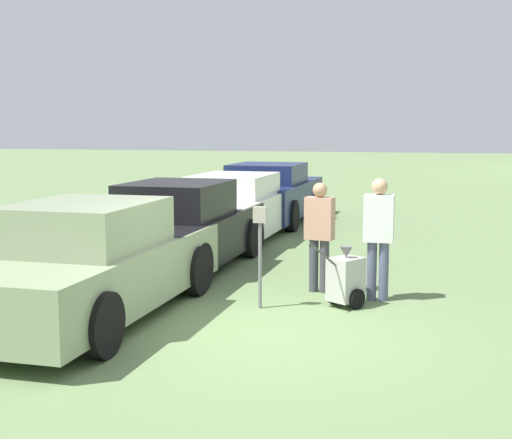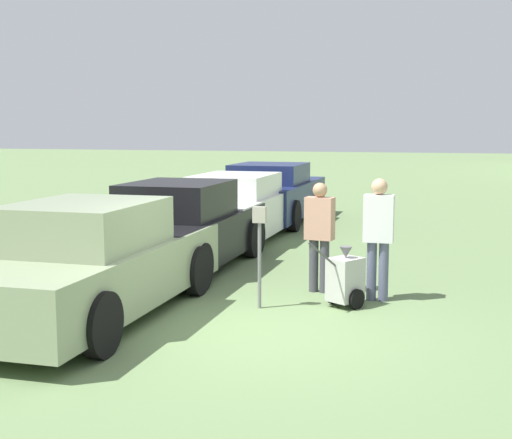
# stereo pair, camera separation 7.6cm
# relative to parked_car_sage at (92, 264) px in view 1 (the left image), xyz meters

# --- Properties ---
(ground_plane) EXTENTS (120.00, 120.00, 0.00)m
(ground_plane) POSITION_rel_parked_car_sage_xyz_m (2.20, -0.11, -0.71)
(ground_plane) COLOR #607A4C
(parked_car_sage) EXTENTS (1.98, 4.82, 1.53)m
(parked_car_sage) POSITION_rel_parked_car_sage_xyz_m (0.00, 0.00, 0.00)
(parked_car_sage) COLOR gray
(parked_car_sage) RESTS_ON ground_plane
(parked_car_black) EXTENTS (1.93, 4.65, 1.54)m
(parked_car_black) POSITION_rel_parked_car_sage_xyz_m (0.00, 3.20, 0.00)
(parked_car_black) COLOR black
(parked_car_black) RESTS_ON ground_plane
(parked_car_white) EXTENTS (1.93, 5.16, 1.45)m
(parked_car_white) POSITION_rel_parked_car_sage_xyz_m (0.00, 6.61, -0.02)
(parked_car_white) COLOR silver
(parked_car_white) RESTS_ON ground_plane
(parked_car_navy) EXTENTS (2.11, 4.88, 1.52)m
(parked_car_navy) POSITION_rel_parked_car_sage_xyz_m (0.00, 9.65, 0.01)
(parked_car_navy) COLOR #19234C
(parked_car_navy) RESTS_ON ground_plane
(parking_meter) EXTENTS (0.18, 0.09, 1.41)m
(parking_meter) POSITION_rel_parked_car_sage_xyz_m (1.98, 1.03, 0.27)
(parking_meter) COLOR slate
(parking_meter) RESTS_ON ground_plane
(person_worker) EXTENTS (0.45, 0.28, 1.65)m
(person_worker) POSITION_rel_parked_car_sage_xyz_m (2.60, 2.19, 0.23)
(person_worker) COLOR #3F3F47
(person_worker) RESTS_ON ground_plane
(person_supervisor) EXTENTS (0.42, 0.23, 1.76)m
(person_supervisor) POSITION_rel_parked_car_sage_xyz_m (3.50, 1.89, 0.29)
(person_supervisor) COLOR #515670
(person_supervisor) RESTS_ON ground_plane
(equipment_cart) EXTENTS (0.69, 0.94, 1.00)m
(equipment_cart) POSITION_rel_parked_car_sage_xyz_m (3.10, 1.42, -0.32)
(equipment_cart) COLOR #B2B2AD
(equipment_cart) RESTS_ON ground_plane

